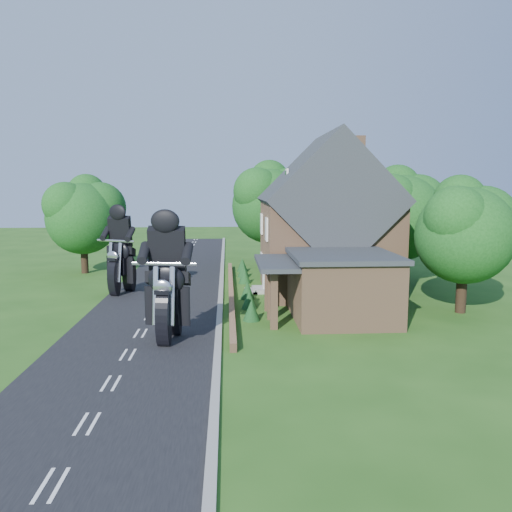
{
  "coord_description": "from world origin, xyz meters",
  "views": [
    {
      "loc": [
        4.08,
        -25.86,
        6.8
      ],
      "look_at": [
        5.76,
        2.92,
        2.8
      ],
      "focal_mm": 35.0,
      "sensor_mm": 36.0,
      "label": 1
    }
  ],
  "objects": [
    {
      "name": "shrub_a",
      "position": [
        5.3,
        -1.0,
        0.55
      ],
      "size": [
        0.9,
        0.9,
        1.1
      ],
      "primitive_type": "cone",
      "color": "#113817",
      "rests_on": "ground"
    },
    {
      "name": "shrub_e",
      "position": [
        5.3,
        11.5,
        0.55
      ],
      "size": [
        0.9,
        0.9,
        1.1
      ],
      "primitive_type": "cone",
      "color": "#113817",
      "rests_on": "ground"
    },
    {
      "name": "motorcycle_lead",
      "position": [
        1.47,
        -4.22,
        0.88
      ],
      "size": [
        0.77,
        1.93,
        1.75
      ],
      "primitive_type": null,
      "rotation": [
        0.0,
        0.0,
        2.98
      ],
      "color": "black",
      "rests_on": "ground"
    },
    {
      "name": "house",
      "position": [
        10.49,
        6.0,
        4.34
      ],
      "size": [
        9.54,
        8.64,
        10.24
      ],
      "color": "#9B6F4F",
      "rests_on": "ground"
    },
    {
      "name": "tree_annex_side",
      "position": [
        17.13,
        0.1,
        4.69
      ],
      "size": [
        5.64,
        5.2,
        7.48
      ],
      "color": "black",
      "rests_on": "ground"
    },
    {
      "name": "shrub_b",
      "position": [
        5.3,
        1.5,
        0.55
      ],
      "size": [
        0.9,
        0.9,
        1.1
      ],
      "primitive_type": "cone",
      "color": "#113817",
      "rests_on": "ground"
    },
    {
      "name": "road",
      "position": [
        0.0,
        0.0,
        0.01
      ],
      "size": [
        7.0,
        80.0,
        0.02
      ],
      "primitive_type": "cube",
      "color": "black",
      "rests_on": "ground"
    },
    {
      "name": "tree_far_road",
      "position": [
        -6.86,
        14.11,
        4.84
      ],
      "size": [
        6.08,
        5.6,
        7.84
      ],
      "color": "black",
      "rests_on": "ground"
    },
    {
      "name": "ground",
      "position": [
        0.0,
        0.0,
        0.0
      ],
      "size": [
        120.0,
        120.0,
        0.0
      ],
      "primitive_type": "plane",
      "color": "#244E16",
      "rests_on": "ground"
    },
    {
      "name": "shrub_d",
      "position": [
        5.3,
        9.0,
        0.55
      ],
      "size": [
        0.9,
        0.9,
        1.1
      ],
      "primitive_type": "cone",
      "color": "#113817",
      "rests_on": "ground"
    },
    {
      "name": "tree_behind_house",
      "position": [
        14.18,
        16.14,
        6.23
      ],
      "size": [
        7.81,
        7.2,
        10.08
      ],
      "color": "black",
      "rests_on": "ground"
    },
    {
      "name": "tree_behind_left",
      "position": [
        8.16,
        17.13,
        5.73
      ],
      "size": [
        6.94,
        6.4,
        9.16
      ],
      "color": "black",
      "rests_on": "ground"
    },
    {
      "name": "annex",
      "position": [
        9.87,
        -0.8,
        1.77
      ],
      "size": [
        7.05,
        5.94,
        3.44
      ],
      "color": "#9B6F4F",
      "rests_on": "ground"
    },
    {
      "name": "garden_wall",
      "position": [
        4.3,
        5.0,
        0.2
      ],
      "size": [
        0.3,
        22.0,
        0.4
      ],
      "primitive_type": "cube",
      "color": "#9B6F4F",
      "rests_on": "ground"
    },
    {
      "name": "tree_house_right",
      "position": [
        16.65,
        8.62,
        5.19
      ],
      "size": [
        6.51,
        6.0,
        8.4
      ],
      "color": "black",
      "rests_on": "ground"
    },
    {
      "name": "kerb",
      "position": [
        3.65,
        0.0,
        0.06
      ],
      "size": [
        0.3,
        80.0,
        0.12
      ],
      "primitive_type": "cube",
      "color": "gray",
      "rests_on": "ground"
    },
    {
      "name": "shrub_f",
      "position": [
        5.3,
        14.0,
        0.55
      ],
      "size": [
        0.9,
        0.9,
        1.1
      ],
      "primitive_type": "cone",
      "color": "#113817",
      "rests_on": "ground"
    },
    {
      "name": "motorcycle_follow",
      "position": [
        -2.66,
        5.94,
        0.86
      ],
      "size": [
        1.18,
        1.87,
        1.71
      ],
      "primitive_type": null,
      "rotation": [
        0.0,
        0.0,
        2.72
      ],
      "color": "black",
      "rests_on": "ground"
    },
    {
      "name": "shrub_c",
      "position": [
        5.3,
        4.0,
        0.55
      ],
      "size": [
        0.9,
        0.9,
        1.1
      ],
      "primitive_type": "cone",
      "color": "#113817",
      "rests_on": "ground"
    }
  ]
}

